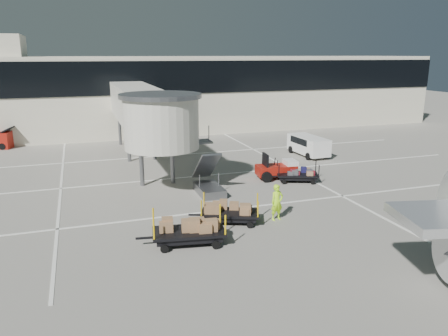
{
  "coord_description": "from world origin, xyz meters",
  "views": [
    {
      "loc": [
        -8.61,
        -19.25,
        8.22
      ],
      "look_at": [
        -1.02,
        3.33,
        2.0
      ],
      "focal_mm": 35.0,
      "sensor_mm": 36.0,
      "label": 1
    }
  ],
  "objects_px": {
    "box_cart_far": "(191,231)",
    "minivan": "(308,144)",
    "baggage_tug": "(277,169)",
    "box_cart_near": "(232,212)",
    "suitcase_cart": "(298,175)",
    "ground_worker": "(277,202)"
  },
  "relations": [
    {
      "from": "box_cart_far",
      "to": "baggage_tug",
      "type": "bearing_deg",
      "value": 54.59
    },
    {
      "from": "ground_worker",
      "to": "minivan",
      "type": "bearing_deg",
      "value": 47.56
    },
    {
      "from": "box_cart_near",
      "to": "minivan",
      "type": "xyz_separation_m",
      "value": [
        11.09,
        12.33,
        0.39
      ]
    },
    {
      "from": "box_cart_far",
      "to": "ground_worker",
      "type": "xyz_separation_m",
      "value": [
        4.9,
        1.45,
        0.31
      ]
    },
    {
      "from": "minivan",
      "to": "ground_worker",
      "type": "bearing_deg",
      "value": -127.17
    },
    {
      "from": "baggage_tug",
      "to": "suitcase_cart",
      "type": "relative_size",
      "value": 0.85
    },
    {
      "from": "baggage_tug",
      "to": "box_cart_near",
      "type": "distance_m",
      "value": 8.73
    },
    {
      "from": "baggage_tug",
      "to": "minivan",
      "type": "xyz_separation_m",
      "value": [
        5.46,
        5.65,
        0.31
      ]
    },
    {
      "from": "baggage_tug",
      "to": "minivan",
      "type": "relative_size",
      "value": 0.66
    },
    {
      "from": "suitcase_cart",
      "to": "box_cart_near",
      "type": "xyz_separation_m",
      "value": [
        -6.58,
        -5.47,
        0.1
      ]
    },
    {
      "from": "box_cart_near",
      "to": "box_cart_far",
      "type": "relative_size",
      "value": 0.89
    },
    {
      "from": "box_cart_near",
      "to": "box_cart_far",
      "type": "distance_m",
      "value": 3.13
    },
    {
      "from": "baggage_tug",
      "to": "ground_worker",
      "type": "distance_m",
      "value": 7.73
    },
    {
      "from": "ground_worker",
      "to": "minivan",
      "type": "relative_size",
      "value": 0.44
    },
    {
      "from": "box_cart_far",
      "to": "suitcase_cart",
      "type": "bearing_deg",
      "value": 47.09
    },
    {
      "from": "box_cart_near",
      "to": "minivan",
      "type": "height_order",
      "value": "minivan"
    },
    {
      "from": "suitcase_cart",
      "to": "ground_worker",
      "type": "xyz_separation_m",
      "value": [
        -4.28,
        -5.77,
        0.47
      ]
    },
    {
      "from": "minivan",
      "to": "box_cart_far",
      "type": "bearing_deg",
      "value": -136.54
    },
    {
      "from": "box_cart_far",
      "to": "minivan",
      "type": "height_order",
      "value": "minivan"
    },
    {
      "from": "box_cart_far",
      "to": "minivan",
      "type": "relative_size",
      "value": 0.93
    },
    {
      "from": "baggage_tug",
      "to": "minivan",
      "type": "bearing_deg",
      "value": 52.28
    },
    {
      "from": "box_cart_near",
      "to": "box_cart_far",
      "type": "bearing_deg",
      "value": -124.41
    }
  ]
}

